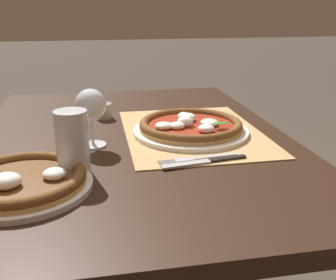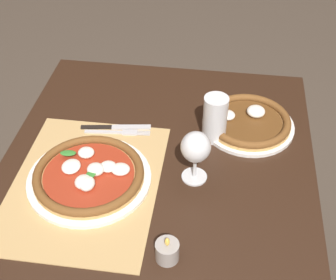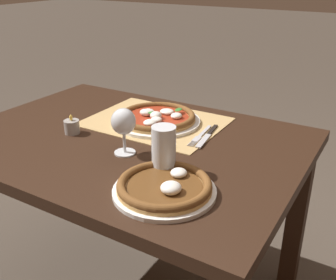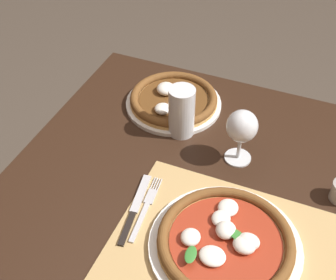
# 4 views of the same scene
# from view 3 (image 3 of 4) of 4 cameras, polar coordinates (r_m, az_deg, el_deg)

# --- Properties ---
(dining_table) EXTENTS (1.23, 0.89, 0.74)m
(dining_table) POSITION_cam_3_polar(r_m,az_deg,el_deg) (1.46, -5.77, -3.51)
(dining_table) COLOR black
(dining_table) RESTS_ON ground
(paper_placemat) EXTENTS (0.52, 0.39, 0.00)m
(paper_placemat) POSITION_cam_3_polar(r_m,az_deg,el_deg) (1.55, -1.84, 2.68)
(paper_placemat) COLOR tan
(paper_placemat) RESTS_ON dining_table
(pizza_near) EXTENTS (0.34, 0.34, 0.05)m
(pizza_near) POSITION_cam_3_polar(r_m,az_deg,el_deg) (1.53, -1.60, 3.22)
(pizza_near) COLOR white
(pizza_near) RESTS_ON paper_placemat
(pizza_far) EXTENTS (0.28, 0.28, 0.05)m
(pizza_far) POSITION_cam_3_polar(r_m,az_deg,el_deg) (1.06, -0.48, -6.81)
(pizza_far) COLOR white
(pizza_far) RESTS_ON dining_table
(wine_glass) EXTENTS (0.08, 0.08, 0.16)m
(wine_glass) POSITION_cam_3_polar(r_m,az_deg,el_deg) (1.26, -6.48, 2.40)
(wine_glass) COLOR silver
(wine_glass) RESTS_ON dining_table
(pint_glass) EXTENTS (0.07, 0.07, 0.15)m
(pint_glass) POSITION_cam_3_polar(r_m,az_deg,el_deg) (1.15, -0.62, -1.56)
(pint_glass) COLOR silver
(pint_glass) RESTS_ON dining_table
(fork) EXTENTS (0.04, 0.20, 0.00)m
(fork) POSITION_cam_3_polar(r_m,az_deg,el_deg) (1.41, 4.71, 0.64)
(fork) COLOR #B7B7BC
(fork) RESTS_ON paper_placemat
(knife) EXTENTS (0.05, 0.22, 0.01)m
(knife) POSITION_cam_3_polar(r_m,az_deg,el_deg) (1.41, 5.74, 0.60)
(knife) COLOR black
(knife) RESTS_ON paper_placemat
(votive_candle) EXTENTS (0.06, 0.06, 0.07)m
(votive_candle) POSITION_cam_3_polar(r_m,az_deg,el_deg) (1.48, -13.77, 1.82)
(votive_candle) COLOR gray
(votive_candle) RESTS_ON dining_table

